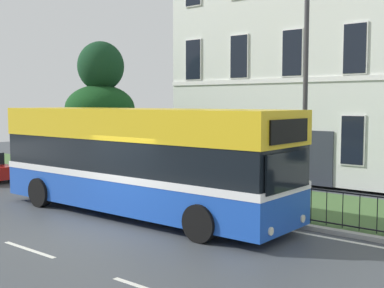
# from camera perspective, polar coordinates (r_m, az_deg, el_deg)

# --- Properties ---
(ground_plane) EXTENTS (60.00, 56.00, 0.18)m
(ground_plane) POSITION_cam_1_polar(r_m,az_deg,el_deg) (14.17, -8.68, -9.45)
(ground_plane) COLOR #40444A
(georgian_townhouse) EXTENTS (15.97, 9.22, 13.40)m
(georgian_townhouse) POSITION_cam_1_polar(r_m,az_deg,el_deg) (24.81, 19.24, 12.41)
(georgian_townhouse) COLOR silver
(georgian_townhouse) RESTS_ON ground_plane
(iron_verge_railing) EXTENTS (15.95, 0.04, 0.97)m
(iron_verge_railing) POSITION_cam_1_polar(r_m,az_deg,el_deg) (15.56, 5.08, -5.72)
(iron_verge_railing) COLOR black
(iron_verge_railing) RESTS_ON ground_plane
(evergreen_tree) EXTENTS (3.90, 3.90, 6.02)m
(evergreen_tree) POSITION_cam_1_polar(r_m,az_deg,el_deg) (22.86, -10.68, 2.16)
(evergreen_tree) COLOR #423328
(evergreen_tree) RESTS_ON ground_plane
(single_decker_bus) EXTENTS (10.29, 2.81, 3.26)m
(single_decker_bus) POSITION_cam_1_polar(r_m,az_deg,el_deg) (15.37, -6.13, -1.75)
(single_decker_bus) COLOR blue
(single_decker_bus) RESTS_ON ground_plane
(street_lamp_post) EXTENTS (0.36, 0.24, 6.80)m
(street_lamp_post) POSITION_cam_1_polar(r_m,az_deg,el_deg) (14.84, 12.82, 6.82)
(street_lamp_post) COLOR #333338
(street_lamp_post) RESTS_ON ground_plane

